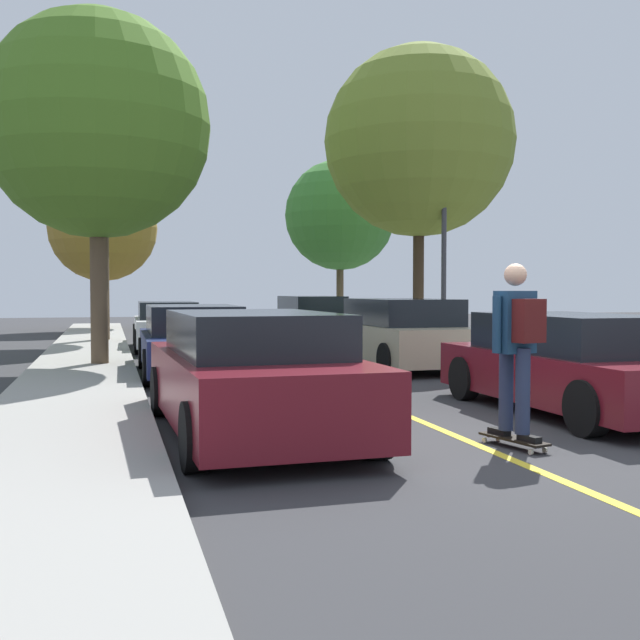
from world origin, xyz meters
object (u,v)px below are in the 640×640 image
at_px(street_tree_right_nearest, 419,142).
at_px(skateboarder, 517,339).
at_px(street_tree_left_far, 103,228).
at_px(street_tree_left_near, 101,161).
at_px(parked_car_right_nearest, 571,364).
at_px(parked_car_right_near, 400,334).
at_px(parked_car_right_far, 312,321).
at_px(street_tree_right_near, 340,215).
at_px(parked_car_left_near, 193,341).
at_px(streetlamp, 444,204).
at_px(parked_car_left_nearest, 252,374).
at_px(street_tree_left_nearest, 97,126).
at_px(skateboard, 514,439).
at_px(parked_car_left_far, 167,325).

bearing_deg(street_tree_right_nearest, skateboarder, -107.87).
bearing_deg(street_tree_left_far, street_tree_left_near, -90.00).
xyz_separation_m(parked_car_right_nearest, parked_car_right_near, (0.00, 6.16, 0.05)).
relative_size(parked_car_right_far, street_tree_right_near, 0.71).
distance_m(parked_car_right_far, street_tree_right_nearest, 6.41).
distance_m(parked_car_right_nearest, street_tree_left_far, 23.76).
xyz_separation_m(parked_car_left_near, streetlamp, (6.09, 1.93, 3.00)).
height_order(street_tree_right_near, streetlamp, streetlamp).
relative_size(parked_car_right_nearest, skateboarder, 2.44).
height_order(parked_car_right_nearest, street_tree_right_nearest, street_tree_right_nearest).
relative_size(street_tree_left_near, street_tree_right_nearest, 0.96).
distance_m(parked_car_left_nearest, street_tree_left_nearest, 8.94).
bearing_deg(parked_car_left_nearest, street_tree_right_near, 69.81).
bearing_deg(street_tree_left_near, street_tree_left_nearest, -90.00).
height_order(parked_car_left_nearest, parked_car_right_far, parked_car_right_far).
height_order(parked_car_right_nearest, skateboard, parked_car_right_nearest).
bearing_deg(streetlamp, skateboarder, -110.52).
relative_size(street_tree_left_far, skateboard, 6.98).
height_order(parked_car_left_nearest, street_tree_left_nearest, street_tree_left_nearest).
bearing_deg(parked_car_right_nearest, street_tree_right_nearest, 79.46).
bearing_deg(parked_car_left_nearest, skateboard, -29.97).
relative_size(parked_car_left_near, parked_car_left_far, 0.96).
bearing_deg(streetlamp, parked_car_left_nearest, -126.64).
xyz_separation_m(street_tree_left_far, street_tree_right_near, (7.80, -6.58, 0.08)).
bearing_deg(parked_car_left_nearest, street_tree_left_far, 94.28).
height_order(parked_car_left_nearest, parked_car_right_nearest, parked_car_left_nearest).
xyz_separation_m(parked_car_left_far, parked_car_right_far, (4.34, 0.81, 0.06)).
height_order(parked_car_left_near, street_tree_left_far, street_tree_left_far).
height_order(street_tree_left_nearest, skateboarder, street_tree_left_nearest).
height_order(parked_car_left_nearest, street_tree_right_near, street_tree_right_near).
bearing_deg(parked_car_right_near, street_tree_left_far, 110.14).
relative_size(street_tree_left_near, skateboarder, 4.10).
bearing_deg(streetlamp, parked_car_right_near, -136.69).
height_order(streetlamp, skateboard, streetlamp).
bearing_deg(street_tree_left_far, parked_car_right_far, -57.06).
distance_m(parked_car_right_near, street_tree_left_near, 11.72).
distance_m(parked_car_right_far, street_tree_left_near, 7.89).
bearing_deg(street_tree_left_near, street_tree_right_near, 8.42).
distance_m(parked_car_left_near, parked_car_right_near, 4.35).
distance_m(street_tree_left_nearest, skateboard, 11.13).
distance_m(skateboard, skateboarder, 1.04).
bearing_deg(skateboarder, parked_car_right_nearest, 44.60).
bearing_deg(parked_car_right_nearest, parked_car_left_near, 126.41).
bearing_deg(parked_car_right_near, parked_car_left_far, 124.27).
distance_m(parked_car_left_far, skateboard, 14.55).
distance_m(parked_car_right_nearest, street_tree_left_near, 16.87).
bearing_deg(skateboard, parked_car_right_far, 82.97).
height_order(parked_car_left_far, street_tree_right_nearest, street_tree_right_nearest).
bearing_deg(street_tree_left_near, street_tree_left_far, 90.00).
relative_size(parked_car_right_far, skateboard, 4.83).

